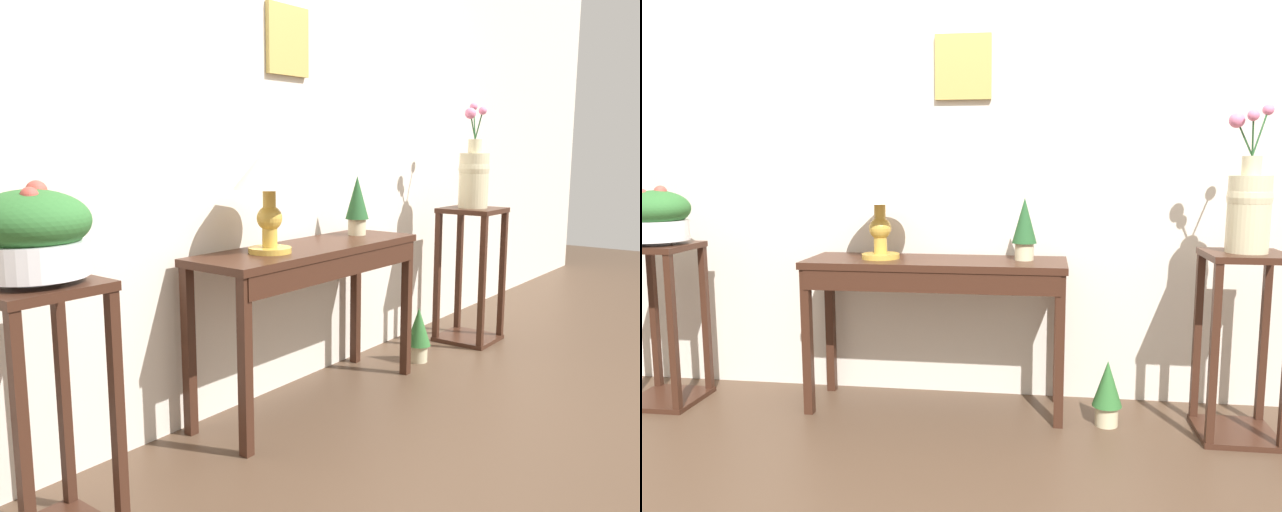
{
  "view_description": "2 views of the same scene",
  "coord_description": "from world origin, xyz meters",
  "views": [
    {
      "loc": [
        -2.55,
        -0.94,
        1.26
      ],
      "look_at": [
        0.05,
        1.11,
        0.71
      ],
      "focal_mm": 37.17,
      "sensor_mm": 36.0,
      "label": 1
    },
    {
      "loc": [
        0.44,
        -2.02,
        1.24
      ],
      "look_at": [
        0.02,
        1.11,
        0.8
      ],
      "focal_mm": 34.74,
      "sensor_mm": 36.0,
      "label": 2
    }
  ],
  "objects": [
    {
      "name": "planter_bowl_wide_left",
      "position": [
        -1.56,
        0.92,
        1.0
      ],
      "size": [
        0.34,
        0.34,
        0.3
      ],
      "color": "silver",
      "rests_on": "pedestal_stand_left"
    },
    {
      "name": "pedestal_stand_left",
      "position": [
        -1.56,
        0.92,
        0.43
      ],
      "size": [
        0.35,
        0.35,
        0.85
      ],
      "color": "#381E14",
      "rests_on": "ground"
    },
    {
      "name": "pedestal_stand_right",
      "position": [
        1.34,
        0.88,
        0.43
      ],
      "size": [
        0.35,
        0.35,
        0.87
      ],
      "color": "#381E14",
      "rests_on": "ground"
    },
    {
      "name": "table_lamp",
      "position": [
        -0.4,
        1.04,
        1.13
      ],
      "size": [
        0.32,
        0.32,
        0.48
      ],
      "color": "gold",
      "rests_on": "console_table"
    },
    {
      "name": "console_table",
      "position": [
        -0.11,
        1.01,
        0.68
      ],
      "size": [
        1.32,
        0.4,
        0.79
      ],
      "color": "#381E14",
      "rests_on": "ground"
    },
    {
      "name": "potted_plant_on_console",
      "position": [
        0.34,
        1.08,
        0.96
      ],
      "size": [
        0.12,
        0.12,
        0.31
      ],
      "color": "beige",
      "rests_on": "console_table"
    },
    {
      "name": "potted_plant_floor",
      "position": [
        0.75,
        0.92,
        0.18
      ],
      "size": [
        0.14,
        0.14,
        0.33
      ],
      "color": "beige",
      "rests_on": "ground"
    },
    {
      "name": "flower_vase_tall_right",
      "position": [
        1.34,
        0.88,
        1.09
      ],
      "size": [
        0.2,
        0.19,
        0.66
      ],
      "color": "beige",
      "rests_on": "pedestal_stand_right"
    },
    {
      "name": "back_wall_with_art",
      "position": [
        0.0,
        1.33,
        1.4
      ],
      "size": [
        9.0,
        0.13,
        2.8
      ],
      "color": "beige",
      "rests_on": "ground"
    }
  ]
}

